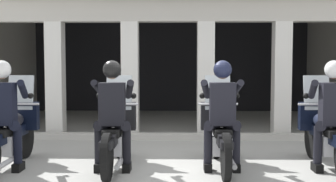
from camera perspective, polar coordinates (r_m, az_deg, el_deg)
name	(u,v)px	position (r m, az deg, el deg)	size (l,w,h in m)	color
ground_plane	(171,134)	(9.61, 0.33, -5.50)	(80.00, 80.00, 0.00)	#999993
station_building	(170,49)	(11.78, 0.22, 5.49)	(9.00, 5.15, 2.98)	black
kerb_strip	(167,136)	(8.91, -0.09, -5.87)	(8.50, 0.24, 0.12)	#B7B5AD
motorcycle_far_left	(11,133)	(7.03, -19.51, -5.13)	(0.62, 2.04, 1.35)	black
police_officer_far_left	(3,106)	(6.71, -20.46, -1.81)	(0.63, 0.61, 1.58)	black
motorcycle_center_left	(116,133)	(6.66, -6.76, -5.43)	(0.62, 2.04, 1.35)	black
police_officer_center_left	(112,106)	(6.32, -7.16, -1.93)	(0.63, 0.61, 1.58)	black
motorcycle_center_right	(220,133)	(6.67, 6.72, -5.41)	(0.62, 2.04, 1.35)	black
police_officer_center_right	(222,106)	(6.33, 6.99, -1.92)	(0.63, 0.61, 1.58)	black
motorcycle_far_right	(325,134)	(6.99, 19.59, -5.18)	(0.62, 2.04, 1.35)	black
police_officer_far_right	(333,106)	(6.67, 20.43, -1.84)	(0.63, 0.61, 1.58)	black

